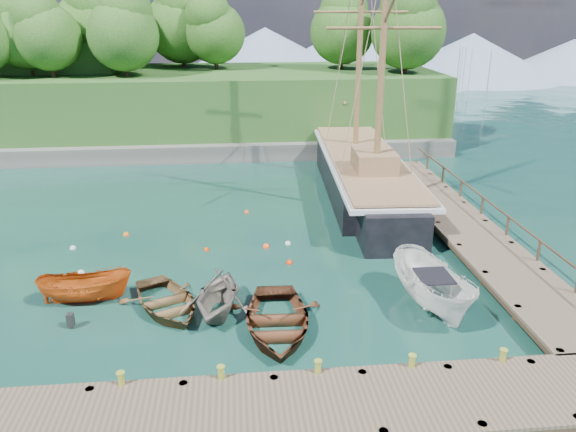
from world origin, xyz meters
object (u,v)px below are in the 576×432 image
object	(u,v)px
rowboat_1	(219,314)
schooner	(364,178)
rowboat_0	(167,309)
rowboat_2	(277,330)
motorboat_orange	(87,301)
cabin_boat_white	(431,308)

from	to	relation	value
rowboat_1	schooner	size ratio (longest dim) A/B	0.14
schooner	rowboat_0	bearing A→B (deg)	-126.19
rowboat_2	rowboat_0	bearing A→B (deg)	157.23
motorboat_orange	cabin_boat_white	size ratio (longest dim) A/B	0.70
cabin_boat_white	rowboat_0	bearing A→B (deg)	166.85
rowboat_0	cabin_boat_white	xyz separation A→B (m)	(10.49, -0.92, 0.00)
rowboat_0	schooner	bearing A→B (deg)	25.44
motorboat_orange	cabin_boat_white	distance (m)	13.94
rowboat_0	rowboat_1	xyz separation A→B (m)	(2.05, -0.53, 0.00)
rowboat_2	rowboat_1	bearing A→B (deg)	148.72
rowboat_1	rowboat_2	xyz separation A→B (m)	(2.16, -1.43, 0.00)
schooner	rowboat_1	bearing A→B (deg)	-119.54
cabin_boat_white	motorboat_orange	bearing A→B (deg)	164.10
rowboat_1	cabin_boat_white	bearing A→B (deg)	10.00
rowboat_1	motorboat_orange	distance (m)	5.58
rowboat_0	rowboat_1	distance (m)	2.12
motorboat_orange	cabin_boat_white	bearing A→B (deg)	-98.84
rowboat_0	motorboat_orange	world-z (taller)	motorboat_orange
schooner	motorboat_orange	bearing A→B (deg)	-135.83
cabin_boat_white	schooner	size ratio (longest dim) A/B	0.21
rowboat_2	schooner	distance (m)	16.89
rowboat_2	schooner	world-z (taller)	schooner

